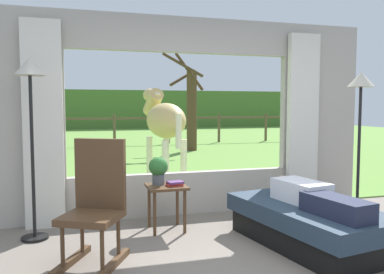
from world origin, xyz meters
name	(u,v)px	position (x,y,z in m)	size (l,w,h in m)	color
back_wall_with_window	(182,119)	(0.00, 2.26, 1.25)	(5.20, 0.12, 2.55)	#ADA599
curtain_panel_left	(43,125)	(-1.69, 2.12, 1.20)	(0.44, 0.10, 2.40)	silver
curtain_panel_right	(303,122)	(1.69, 2.12, 1.20)	(0.44, 0.10, 2.40)	silver
outdoor_pasture_lawn	(111,142)	(0.00, 13.16, 0.01)	(36.00, 21.68, 0.02)	olive
distant_hill_ridge	(98,109)	(0.00, 23.00, 1.20)	(36.00, 2.00, 2.40)	#486D2E
recliner_sofa	(308,224)	(0.92, 0.72, 0.22)	(1.17, 1.83, 0.42)	black
reclining_person	(312,196)	(0.92, 0.67, 0.52)	(0.44, 1.43, 0.22)	silver
rocking_chair	(96,203)	(-1.17, 0.89, 0.55)	(0.72, 0.82, 1.12)	#4C331E
side_table	(166,193)	(-0.35, 1.63, 0.43)	(0.44, 0.44, 0.52)	#4C331E
potted_plant	(158,169)	(-0.43, 1.69, 0.70)	(0.22, 0.22, 0.32)	#4C5156
book_stack	(175,183)	(-0.27, 1.57, 0.55)	(0.19, 0.15, 0.05)	#B22D28
floor_lamp_left	(30,94)	(-1.78, 1.71, 1.55)	(0.32, 0.32, 1.92)	black
floor_lamp_right	(360,101)	(1.99, 1.33, 1.48)	(0.32, 0.32, 1.83)	black
horse	(164,121)	(0.14, 4.01, 1.16)	(0.71, 1.81, 1.73)	tan
pasture_tree	(191,107)	(2.14, 9.26, 1.40)	(1.24, 1.58, 3.04)	#4C3823
pasture_fence_line	(114,125)	(0.00, 11.80, 0.74)	(16.10, 0.10, 1.10)	brown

